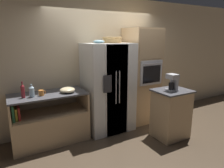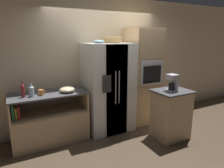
# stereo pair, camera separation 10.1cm
# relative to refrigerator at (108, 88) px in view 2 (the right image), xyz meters

# --- Properties ---
(ground_plane) EXTENTS (20.00, 20.00, 0.00)m
(ground_plane) POSITION_rel_refrigerator_xyz_m (0.09, -0.01, -0.92)
(ground_plane) COLOR #4C3D2D
(wall_back) EXTENTS (12.00, 0.06, 2.80)m
(wall_back) POSITION_rel_refrigerator_xyz_m (0.09, 0.41, 0.48)
(wall_back) COLOR beige
(wall_back) RESTS_ON ground_plane
(counter_left) EXTENTS (1.36, 0.67, 0.95)m
(counter_left) POSITION_rel_refrigerator_xyz_m (-1.23, 0.05, -0.58)
(counter_left) COLOR tan
(counter_left) RESTS_ON ground_plane
(refrigerator) EXTENTS (0.97, 0.79, 1.84)m
(refrigerator) POSITION_rel_refrigerator_xyz_m (0.00, 0.00, 0.00)
(refrigerator) COLOR white
(refrigerator) RESTS_ON ground_plane
(wall_oven) EXTENTS (0.70, 0.73, 2.15)m
(wall_oven) POSITION_rel_refrigerator_xyz_m (0.89, 0.04, 0.16)
(wall_oven) COLOR tan
(wall_oven) RESTS_ON ground_plane
(island_counter) EXTENTS (0.68, 0.57, 0.97)m
(island_counter) POSITION_rel_refrigerator_xyz_m (0.91, -0.92, -0.43)
(island_counter) COLOR tan
(island_counter) RESTS_ON ground_plane
(wicker_basket) EXTENTS (0.40, 0.40, 0.12)m
(wicker_basket) POSITION_rel_refrigerator_xyz_m (0.13, 0.06, 0.99)
(wicker_basket) COLOR tan
(wicker_basket) RESTS_ON refrigerator
(fruit_bowl) EXTENTS (0.22, 0.22, 0.07)m
(fruit_bowl) POSITION_rel_refrigerator_xyz_m (-0.21, -0.03, 0.95)
(fruit_bowl) COLOR #668C99
(fruit_bowl) RESTS_ON refrigerator
(bottle_tall) EXTENTS (0.09, 0.09, 0.23)m
(bottle_tall) POSITION_rel_refrigerator_xyz_m (-1.50, -0.04, 0.13)
(bottle_tall) COLOR silver
(bottle_tall) RESTS_ON counter_left
(bottle_short) EXTENTS (0.06, 0.06, 0.28)m
(bottle_short) POSITION_rel_refrigerator_xyz_m (-1.64, -0.01, 0.15)
(bottle_short) COLOR maroon
(bottle_short) RESTS_ON counter_left
(mug) EXTENTS (0.13, 0.09, 0.10)m
(mug) POSITION_rel_refrigerator_xyz_m (-1.35, -0.02, 0.08)
(mug) COLOR orange
(mug) RESTS_ON counter_left
(mixing_bowl) EXTENTS (0.28, 0.28, 0.10)m
(mixing_bowl) POSITION_rel_refrigerator_xyz_m (-0.89, -0.05, 0.08)
(mixing_bowl) COLOR beige
(mixing_bowl) RESTS_ON counter_left
(coffee_maker) EXTENTS (0.17, 0.19, 0.32)m
(coffee_maker) POSITION_rel_refrigerator_xyz_m (0.87, -0.95, 0.22)
(coffee_maker) COLOR #B2B2B7
(coffee_maker) RESTS_ON island_counter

